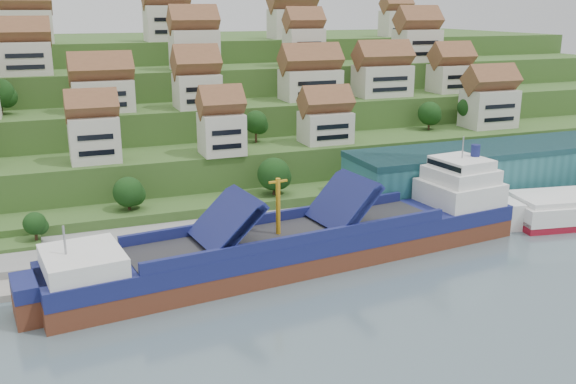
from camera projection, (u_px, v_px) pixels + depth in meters
name	position (u px, v px, depth m)	size (l,w,h in m)	color
ground	(282.00, 267.00, 102.12)	(300.00, 300.00, 0.00)	slate
quay	(352.00, 218.00, 122.15)	(180.00, 14.00, 2.20)	gray
hillside	(161.00, 108.00, 192.00)	(260.00, 128.00, 31.00)	#2D4C1E
hillside_village	(188.00, 74.00, 150.28)	(157.36, 62.76, 29.21)	beige
hillside_trees	(160.00, 126.00, 132.73)	(142.09, 62.41, 31.14)	#194015
warehouse	(487.00, 170.00, 133.28)	(60.00, 15.00, 10.00)	#27656A
flagpole	(356.00, 197.00, 115.41)	(1.28, 0.16, 8.00)	gray
cargo_ship	(313.00, 242.00, 103.45)	(80.51, 21.50, 17.68)	brown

